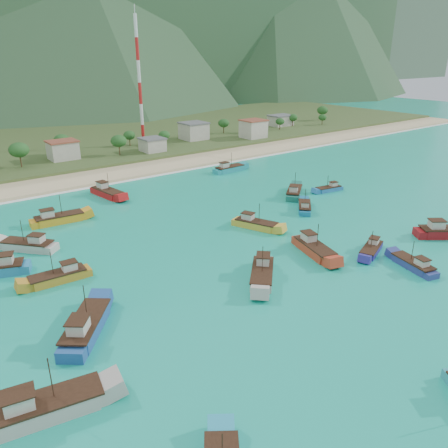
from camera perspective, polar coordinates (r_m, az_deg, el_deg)
ground at (r=77.30m, az=8.13°, el=-5.97°), size 600.00×600.00×0.00m
beach at (r=140.39m, az=-15.36°, el=6.12°), size 400.00×18.00×1.20m
land at (r=197.12m, az=-22.35°, el=9.56°), size 400.00×110.00×2.40m
surf_line at (r=131.90m, az=-13.75°, el=5.31°), size 400.00×2.50×0.08m
village at (r=162.76m, az=-14.63°, el=9.93°), size 215.06×24.88×7.21m
vegetation at (r=158.38m, az=-22.02°, el=8.97°), size 275.37×25.88×9.06m
radio_tower at (r=174.45m, az=-10.98°, el=17.70°), size 1.20×1.20×46.75m
boat_0 at (r=87.20m, az=18.67°, el=-3.26°), size 8.97×5.52×5.10m
boat_2 at (r=106.77m, az=10.48°, el=2.11°), size 8.50×8.35×5.44m
boat_5 at (r=52.54m, az=-22.24°, el=-21.38°), size 12.90×5.82×7.36m
boat_8 at (r=94.48m, az=4.14°, el=-0.09°), size 6.70×10.65×6.06m
boat_9 at (r=73.59m, az=5.00°, el=-6.58°), size 10.47×10.48×6.76m
boat_10 at (r=119.28m, az=-14.99°, el=3.92°), size 5.16×12.08×6.91m
boat_13 at (r=117.22m, az=9.15°, el=4.05°), size 10.68×9.41×6.52m
boat_14 at (r=77.68m, az=-20.73°, el=-6.54°), size 10.23×3.48×5.97m
boat_18 at (r=139.88m, az=0.69°, el=7.17°), size 11.07×3.60×6.48m
boat_19 at (r=100.55m, az=26.98°, el=-1.01°), size 11.85×10.01×7.14m
boat_22 at (r=84.10m, az=11.65°, el=-3.24°), size 6.35×11.79×6.68m
boat_23 at (r=91.83m, az=-24.16°, el=-2.63°), size 9.63×10.34×6.46m
boat_24 at (r=62.97m, az=-17.60°, el=-12.80°), size 10.61×11.88×7.29m
boat_25 at (r=103.77m, az=-20.82°, el=0.59°), size 11.74×4.33×6.80m
boat_26 at (r=83.74m, az=23.50°, el=-4.98°), size 4.89×9.41×5.34m
boat_27 at (r=123.16m, az=13.53°, el=4.43°), size 8.49×3.66×4.85m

